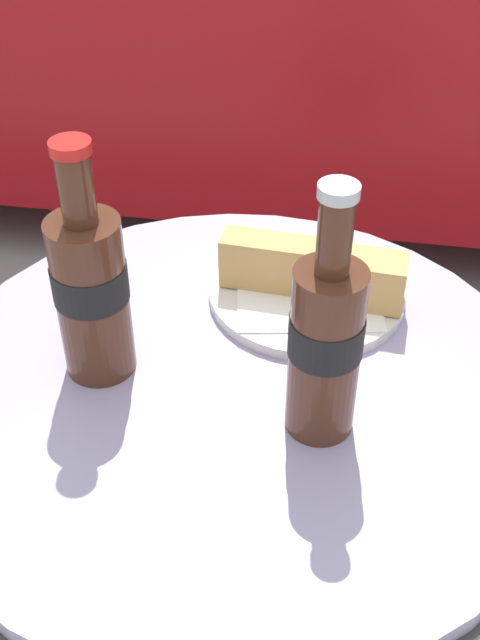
% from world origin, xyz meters
% --- Properties ---
extents(bistro_table, '(0.62, 0.62, 0.74)m').
position_xyz_m(bistro_table, '(0.00, 0.00, 0.56)').
color(bistro_table, '#333333').
rests_on(bistro_table, ground_plane).
extents(cola_bottle_left, '(0.06, 0.06, 0.24)m').
position_xyz_m(cola_bottle_left, '(0.08, -0.04, 0.84)').
color(cola_bottle_left, '#4C2819').
rests_on(cola_bottle_left, bistro_table).
extents(cola_bottle_right, '(0.07, 0.07, 0.24)m').
position_xyz_m(cola_bottle_right, '(-0.13, -0.00, 0.84)').
color(cola_bottle_right, '#4C2819').
rests_on(cola_bottle_right, bistro_table).
extents(lunch_plate_near, '(0.21, 0.21, 0.07)m').
position_xyz_m(lunch_plate_near, '(0.06, 0.14, 0.76)').
color(lunch_plate_near, silver).
rests_on(lunch_plate_near, bistro_table).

